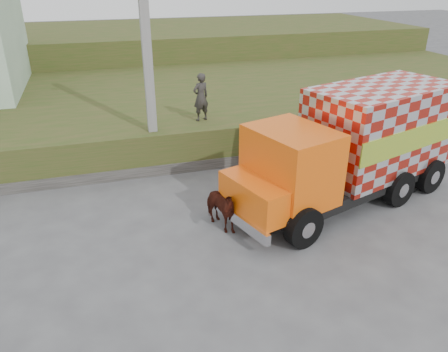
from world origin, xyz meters
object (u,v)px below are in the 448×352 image
object	(u,v)px
cargo_truck	(355,145)
cow	(219,208)
utility_pole	(147,57)
pedestrian	(201,97)

from	to	relation	value
cargo_truck	cow	world-z (taller)	cargo_truck
utility_pole	pedestrian	size ratio (longest dim) A/B	4.49
cow	pedestrian	distance (m)	5.57
cargo_truck	pedestrian	xyz separation A→B (m)	(-3.71, 4.65, 0.59)
utility_pole	cow	world-z (taller)	utility_pole
utility_pole	pedestrian	bearing A→B (deg)	18.85
cargo_truck	pedestrian	size ratio (longest dim) A/B	4.60
utility_pole	pedestrian	distance (m)	2.66
utility_pole	cow	size ratio (longest dim) A/B	5.27
cargo_truck	pedestrian	bearing A→B (deg)	111.28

